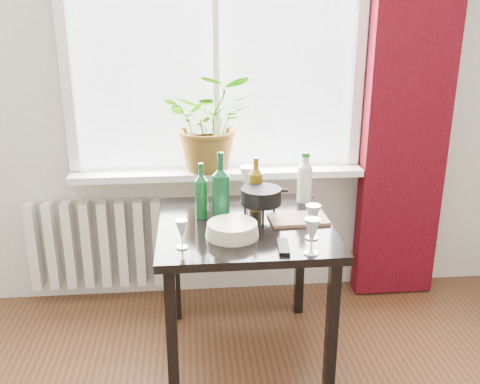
{
  "coord_description": "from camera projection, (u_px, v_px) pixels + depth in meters",
  "views": [
    {
      "loc": [
        -0.16,
        -0.89,
        1.74
      ],
      "look_at": [
        0.08,
        1.55,
        0.91
      ],
      "focal_mm": 40.0,
      "sensor_mm": 36.0,
      "label": 1
    }
  ],
  "objects": [
    {
      "name": "windowsill",
      "position": [
        218.0,
        173.0,
        3.17
      ],
      "size": [
        1.72,
        0.2,
        0.04
      ],
      "color": "white",
      "rests_on": "ground"
    },
    {
      "name": "fondue_pot",
      "position": [
        261.0,
        203.0,
        2.69
      ],
      "size": [
        0.25,
        0.22,
        0.16
      ],
      "primitive_type": null,
      "rotation": [
        0.0,
        0.0,
        0.05
      ],
      "color": "black",
      "rests_on": "table"
    },
    {
      "name": "bottle_amber",
      "position": [
        256.0,
        184.0,
        2.77
      ],
      "size": [
        0.08,
        0.08,
        0.29
      ],
      "primitive_type": null,
      "rotation": [
        0.0,
        0.0,
        0.13
      ],
      "color": "brown",
      "rests_on": "table"
    },
    {
      "name": "window",
      "position": [
        215.0,
        37.0,
        2.99
      ],
      "size": [
        1.72,
        0.08,
        1.62
      ],
      "color": "white",
      "rests_on": "ground"
    },
    {
      "name": "potted_plant",
      "position": [
        211.0,
        122.0,
        3.08
      ],
      "size": [
        0.53,
        0.47,
        0.57
      ],
      "primitive_type": "imported",
      "rotation": [
        0.0,
        0.0,
        -0.05
      ],
      "color": "#3E741F",
      "rests_on": "windowsill"
    },
    {
      "name": "cutting_board",
      "position": [
        298.0,
        219.0,
        2.68
      ],
      "size": [
        0.29,
        0.2,
        0.02
      ],
      "primitive_type": "cube",
      "rotation": [
        0.0,
        0.0,
        0.04
      ],
      "color": "#8D5A40",
      "rests_on": "table"
    },
    {
      "name": "wineglass_back_center",
      "position": [
        247.0,
        184.0,
        2.91
      ],
      "size": [
        0.11,
        0.11,
        0.21
      ],
      "primitive_type": null,
      "rotation": [
        0.0,
        0.0,
        0.3
      ],
      "color": "silver",
      "rests_on": "table"
    },
    {
      "name": "table",
      "position": [
        245.0,
        241.0,
        2.67
      ],
      "size": [
        0.85,
        0.85,
        0.74
      ],
      "color": "black",
      "rests_on": "ground"
    },
    {
      "name": "cleaning_bottle",
      "position": [
        305.0,
        177.0,
        2.9
      ],
      "size": [
        0.09,
        0.09,
        0.28
      ],
      "primitive_type": null,
      "rotation": [
        0.0,
        0.0,
        0.07
      ],
      "color": "silver",
      "rests_on": "table"
    },
    {
      "name": "tv_remote",
      "position": [
        283.0,
        247.0,
        2.36
      ],
      "size": [
        0.06,
        0.16,
        0.02
      ],
      "primitive_type": "cube",
      "rotation": [
        0.0,
        0.0,
        -0.09
      ],
      "color": "black",
      "rests_on": "table"
    },
    {
      "name": "wineglass_front_right",
      "position": [
        313.0,
        221.0,
        2.45
      ],
      "size": [
        0.07,
        0.07,
        0.17
      ],
      "primitive_type": null,
      "rotation": [
        0.0,
        0.0,
        0.04
      ],
      "color": "#B4BDC2",
      "rests_on": "table"
    },
    {
      "name": "plate_stack",
      "position": [
        232.0,
        230.0,
        2.48
      ],
      "size": [
        0.27,
        0.27,
        0.07
      ],
      "primitive_type": "cylinder",
      "rotation": [
        0.0,
        0.0,
        -0.09
      ],
      "color": "beige",
      "rests_on": "table"
    },
    {
      "name": "wineglass_back_left",
      "position": [
        223.0,
        193.0,
        2.79
      ],
      "size": [
        0.11,
        0.11,
        0.19
      ],
      "primitive_type": null,
      "rotation": [
        0.0,
        0.0,
        0.42
      ],
      "color": "silver",
      "rests_on": "table"
    },
    {
      "name": "curtain",
      "position": [
        410.0,
        91.0,
        3.09
      ],
      "size": [
        0.5,
        0.12,
        2.56
      ],
      "color": "#39050C",
      "rests_on": "ground"
    },
    {
      "name": "radiator",
      "position": [
        96.0,
        244.0,
        3.28
      ],
      "size": [
        0.8,
        0.1,
        0.55
      ],
      "color": "silver",
      "rests_on": "ground"
    },
    {
      "name": "wine_bottle_left",
      "position": [
        201.0,
        190.0,
        2.68
      ],
      "size": [
        0.09,
        0.09,
        0.29
      ],
      "primitive_type": null,
      "rotation": [
        0.0,
        0.0,
        -0.43
      ],
      "color": "#0D481E",
      "rests_on": "table"
    },
    {
      "name": "wineglass_far_right",
      "position": [
        312.0,
        236.0,
        2.29
      ],
      "size": [
        0.09,
        0.09,
        0.17
      ],
      "primitive_type": null,
      "rotation": [
        0.0,
        0.0,
        0.33
      ],
      "color": "silver",
      "rests_on": "table"
    },
    {
      "name": "wineglass_front_left",
      "position": [
        182.0,
        234.0,
        2.35
      ],
      "size": [
        0.06,
        0.06,
        0.14
      ],
      "primitive_type": null,
      "rotation": [
        0.0,
        0.0,
        0.0
      ],
      "color": "silver",
      "rests_on": "table"
    },
    {
      "name": "wine_bottle_right",
      "position": [
        221.0,
        187.0,
        2.6
      ],
      "size": [
        0.11,
        0.11,
        0.36
      ],
      "primitive_type": null,
      "rotation": [
        0.0,
        0.0,
        0.28
      ],
      "color": "#0C3F20",
      "rests_on": "table"
    }
  ]
}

